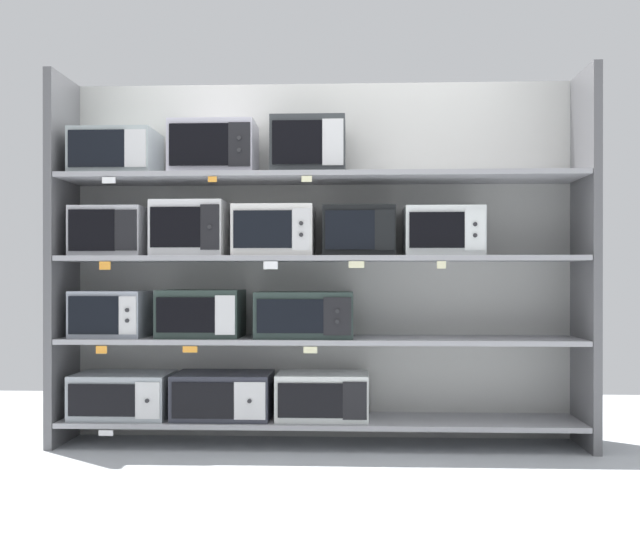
# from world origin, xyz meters

# --- Properties ---
(ground) EXTENTS (7.06, 6.00, 0.02)m
(ground) POSITION_xyz_m (0.00, -1.00, -0.01)
(ground) COLOR #B2B7BC
(back_panel) EXTENTS (3.26, 0.04, 2.21)m
(back_panel) POSITION_xyz_m (0.00, 0.25, 1.10)
(back_panel) COLOR #B2B2AD
(back_panel) RESTS_ON ground
(upright_left) EXTENTS (0.05, 0.45, 2.21)m
(upright_left) POSITION_xyz_m (-1.56, 0.00, 1.10)
(upright_left) COLOR #5B5B5E
(upright_left) RESTS_ON ground
(upright_right) EXTENTS (0.05, 0.45, 2.21)m
(upright_right) POSITION_xyz_m (1.56, 0.00, 1.10)
(upright_right) COLOR #5B5B5E
(upright_right) RESTS_ON ground
(shelf_0) EXTENTS (3.06, 0.45, 0.03)m
(shelf_0) POSITION_xyz_m (0.00, 0.00, 0.14)
(shelf_0) COLOR #99999E
(shelf_0) RESTS_ON ground
(microwave_0) EXTENTS (0.57, 0.41, 0.26)m
(microwave_0) POSITION_xyz_m (-1.18, -0.00, 0.29)
(microwave_0) COLOR #969FA4
(microwave_0) RESTS_ON shelf_0
(microwave_1) EXTENTS (0.57, 0.41, 0.27)m
(microwave_1) POSITION_xyz_m (-0.58, -0.00, 0.29)
(microwave_1) COLOR #2B2D38
(microwave_1) RESTS_ON shelf_0
(microwave_2) EXTENTS (0.54, 0.36, 0.27)m
(microwave_2) POSITION_xyz_m (0.01, -0.00, 0.29)
(microwave_2) COLOR silver
(microwave_2) RESTS_ON shelf_0
(price_tag_0) EXTENTS (0.08, 0.00, 0.03)m
(price_tag_0) POSITION_xyz_m (-1.22, -0.23, 0.11)
(price_tag_0) COLOR white
(shelf_1) EXTENTS (3.06, 0.45, 0.03)m
(shelf_1) POSITION_xyz_m (0.00, 0.00, 0.62)
(shelf_1) COLOR #99999E
(microwave_3) EXTENTS (0.42, 0.37, 0.28)m
(microwave_3) POSITION_xyz_m (-1.26, -0.00, 0.78)
(microwave_3) COLOR #979EAA
(microwave_3) RESTS_ON shelf_1
(microwave_4) EXTENTS (0.48, 0.39, 0.28)m
(microwave_4) POSITION_xyz_m (-0.71, -0.00, 0.78)
(microwave_4) COLOR #27342F
(microwave_4) RESTS_ON shelf_1
(microwave_5) EXTENTS (0.57, 0.40, 0.27)m
(microwave_5) POSITION_xyz_m (-0.09, -0.00, 0.78)
(microwave_5) COLOR #273531
(microwave_5) RESTS_ON shelf_1
(price_tag_1) EXTENTS (0.06, 0.00, 0.04)m
(price_tag_1) POSITION_xyz_m (-1.24, -0.23, 0.58)
(price_tag_1) COLOR orange
(price_tag_2) EXTENTS (0.08, 0.00, 0.04)m
(price_tag_2) POSITION_xyz_m (-0.73, -0.23, 0.59)
(price_tag_2) COLOR orange
(price_tag_3) EXTENTS (0.08, 0.00, 0.04)m
(price_tag_3) POSITION_xyz_m (-0.04, -0.23, 0.59)
(price_tag_3) COLOR beige
(shelf_2) EXTENTS (3.06, 0.45, 0.03)m
(shelf_2) POSITION_xyz_m (0.00, 0.00, 1.11)
(shelf_2) COLOR #99999E
(microwave_6) EXTENTS (0.42, 0.36, 0.29)m
(microwave_6) POSITION_xyz_m (-1.26, -0.00, 1.27)
(microwave_6) COLOR #B7B7BD
(microwave_6) RESTS_ON shelf_2
(microwave_7) EXTENTS (0.43, 0.38, 0.33)m
(microwave_7) POSITION_xyz_m (-0.77, -0.00, 1.29)
(microwave_7) COLOR silver
(microwave_7) RESTS_ON shelf_2
(microwave_8) EXTENTS (0.47, 0.41, 0.30)m
(microwave_8) POSITION_xyz_m (-0.27, -0.00, 1.27)
(microwave_8) COLOR white
(microwave_8) RESTS_ON shelf_2
(microwave_9) EXTENTS (0.42, 0.34, 0.29)m
(microwave_9) POSITION_xyz_m (0.23, -0.00, 1.27)
(microwave_9) COLOR black
(microwave_9) RESTS_ON shelf_2
(microwave_10) EXTENTS (0.45, 0.36, 0.29)m
(microwave_10) POSITION_xyz_m (0.73, -0.00, 1.27)
(microwave_10) COLOR silver
(microwave_10) RESTS_ON shelf_2
(price_tag_4) EXTENTS (0.06, 0.00, 0.05)m
(price_tag_4) POSITION_xyz_m (-1.22, -0.23, 1.06)
(price_tag_4) COLOR orange
(price_tag_5) EXTENTS (0.08, 0.00, 0.04)m
(price_tag_5) POSITION_xyz_m (-0.27, -0.23, 1.07)
(price_tag_5) COLOR white
(price_tag_6) EXTENTS (0.09, 0.00, 0.04)m
(price_tag_6) POSITION_xyz_m (0.22, -0.23, 1.07)
(price_tag_6) COLOR beige
(price_tag_7) EXTENTS (0.05, 0.00, 0.04)m
(price_tag_7) POSITION_xyz_m (0.69, -0.23, 1.07)
(price_tag_7) COLOR beige
(shelf_3) EXTENTS (3.06, 0.45, 0.03)m
(shelf_3) POSITION_xyz_m (0.00, 0.00, 1.59)
(shelf_3) COLOR #99999E
(microwave_11) EXTENTS (0.48, 0.38, 0.27)m
(microwave_11) POSITION_xyz_m (-1.23, -0.00, 1.74)
(microwave_11) COLOR #9AA6A7
(microwave_11) RESTS_ON shelf_3
(microwave_12) EXTENTS (0.50, 0.34, 0.32)m
(microwave_12) POSITION_xyz_m (-0.63, -0.00, 1.76)
(microwave_12) COLOR #B7B5C3
(microwave_12) RESTS_ON shelf_3
(microwave_13) EXTENTS (0.44, 0.34, 0.33)m
(microwave_13) POSITION_xyz_m (-0.07, -0.00, 1.77)
(microwave_13) COLOR #2E3234
(microwave_13) RESTS_ON shelf_3
(price_tag_8) EXTENTS (0.08, 0.00, 0.04)m
(price_tag_8) POSITION_xyz_m (-1.20, -0.23, 1.55)
(price_tag_8) COLOR white
(price_tag_9) EXTENTS (0.05, 0.00, 0.03)m
(price_tag_9) POSITION_xyz_m (-0.60, -0.23, 1.55)
(price_tag_9) COLOR orange
(price_tag_10) EXTENTS (0.06, 0.00, 0.03)m
(price_tag_10) POSITION_xyz_m (-0.06, -0.23, 1.55)
(price_tag_10) COLOR beige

